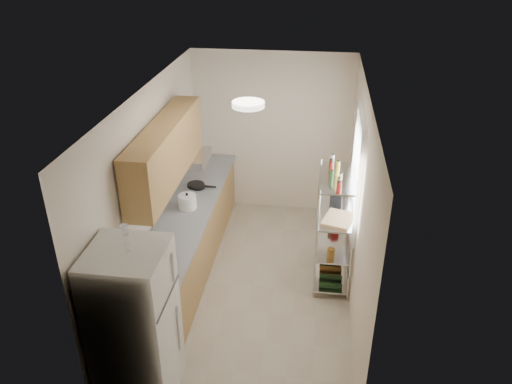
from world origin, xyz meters
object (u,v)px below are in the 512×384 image
refrigerator (135,326)px  frying_pan_large (196,185)px  rice_cooker (187,202)px  espresso_machine (337,193)px  cutting_board (338,219)px

refrigerator → frying_pan_large: size_ratio=6.93×
rice_cooker → espresso_machine: size_ratio=0.91×
frying_pan_large → cutting_board: size_ratio=0.57×
cutting_board → espresso_machine: bearing=92.6°
frying_pan_large → rice_cooker: bearing=-79.6°
frying_pan_large → cutting_board: (2.00, -0.87, 0.10)m
frying_pan_large → espresso_machine: 2.03m
cutting_board → espresso_machine: 0.49m
rice_cooker → cutting_board: size_ratio=0.56×
refrigerator → espresso_machine: (1.89, 2.41, 0.30)m
cutting_board → refrigerator: bearing=-134.6°
rice_cooker → cutting_board: (1.96, -0.24, 0.03)m
refrigerator → rice_cooker: refrigerator is taller
rice_cooker → frying_pan_large: bearing=94.0°
cutting_board → rice_cooker: bearing=173.1°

